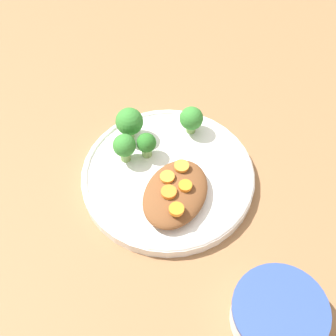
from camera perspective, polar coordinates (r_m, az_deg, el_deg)
ground_plane at (r=0.77m, az=0.00°, el=-1.48°), size 4.00×4.00×0.00m
plate at (r=0.76m, az=0.00°, el=-0.95°), size 0.28×0.28×0.02m
dip_bowl at (r=0.65m, az=13.32°, el=-16.92°), size 0.13×0.13×0.05m
stew_mound at (r=0.71m, az=0.91°, el=-3.12°), size 0.13×0.09×0.03m
broccoli_floret_0 at (r=0.74m, az=-5.49°, el=2.38°), size 0.04×0.04×0.05m
broccoli_floret_1 at (r=0.79m, az=3.07°, el=5.92°), size 0.04×0.04×0.05m
broccoli_floret_2 at (r=0.75m, az=-2.64°, el=2.95°), size 0.03×0.03×0.05m
broccoli_floret_3 at (r=0.77m, az=-4.73°, el=5.63°), size 0.05×0.05×0.06m
carrot_slice_0 at (r=0.68m, az=1.04°, el=-5.05°), size 0.02×0.02×0.01m
carrot_slice_1 at (r=0.70m, az=2.12°, el=-2.17°), size 0.02×0.02×0.01m
carrot_slice_2 at (r=0.69m, az=0.09°, el=-2.95°), size 0.02×0.02×0.01m
carrot_slice_3 at (r=0.72m, az=1.74°, el=0.39°), size 0.02×0.02×0.01m
carrot_slice_4 at (r=0.71m, az=-0.09°, el=-1.09°), size 0.02×0.02×0.01m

